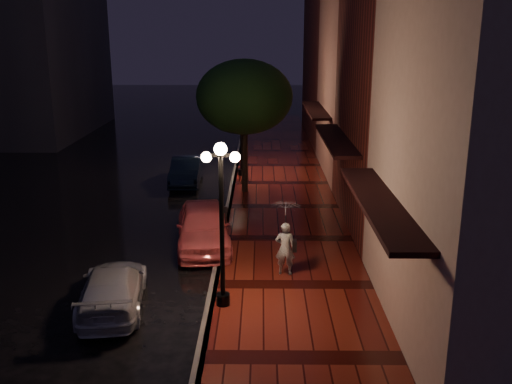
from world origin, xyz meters
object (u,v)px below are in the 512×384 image
(street_tree, at_px, (244,99))
(silver_car, at_px, (113,288))
(pink_car, at_px, (203,226))
(navy_car, at_px, (186,171))
(streetlamp_near, at_px, (222,216))
(streetlamp_far, at_px, (241,126))
(parking_meter, at_px, (226,221))
(woman_with_umbrella, at_px, (286,226))

(street_tree, distance_m, silver_car, 11.95)
(pink_car, relative_size, navy_car, 1.12)
(streetlamp_near, height_order, streetlamp_far, same)
(streetlamp_near, relative_size, silver_car, 1.10)
(street_tree, bearing_deg, silver_car, -106.11)
(pink_car, xyz_separation_m, silver_car, (-1.95, -4.45, -0.17))
(navy_car, height_order, parking_meter, parking_meter)
(silver_car, relative_size, woman_with_umbrella, 1.76)
(pink_car, xyz_separation_m, parking_meter, (0.75, 0.06, 0.17))
(woman_with_umbrella, xyz_separation_m, parking_meter, (-1.90, 2.58, -0.71))
(street_tree, height_order, silver_car, street_tree)
(streetlamp_far, relative_size, navy_car, 1.11)
(streetlamp_near, relative_size, navy_car, 1.11)
(streetlamp_near, distance_m, street_tree, 11.12)
(navy_car, relative_size, woman_with_umbrella, 1.74)
(street_tree, xyz_separation_m, silver_car, (-3.16, -10.92, -3.67))
(navy_car, xyz_separation_m, parking_meter, (2.39, -8.24, 0.28))
(navy_car, xyz_separation_m, woman_with_umbrella, (4.29, -10.82, 0.98))
(silver_car, xyz_separation_m, woman_with_umbrella, (4.59, 1.93, 1.05))
(streetlamp_near, height_order, woman_with_umbrella, streetlamp_near)
(navy_car, xyz_separation_m, silver_car, (-0.30, -12.75, -0.07))
(streetlamp_near, relative_size, woman_with_umbrella, 1.93)
(streetlamp_near, relative_size, street_tree, 0.74)
(parking_meter, bearing_deg, streetlamp_far, 104.84)
(street_tree, distance_m, pink_car, 7.46)
(street_tree, xyz_separation_m, pink_car, (-1.21, -6.48, -3.50))
(streetlamp_near, distance_m, silver_car, 3.54)
(pink_car, relative_size, parking_meter, 3.46)
(streetlamp_far, bearing_deg, streetlamp_near, -90.00)
(woman_with_umbrella, bearing_deg, streetlamp_far, -74.21)
(streetlamp_far, relative_size, silver_car, 1.10)
(street_tree, distance_m, parking_meter, 7.24)
(silver_car, bearing_deg, streetlamp_far, -109.61)
(woman_with_umbrella, bearing_deg, streetlamp_near, 57.44)
(pink_car, height_order, silver_car, pink_car)
(pink_car, relative_size, woman_with_umbrella, 1.96)
(navy_car, distance_m, silver_car, 12.75)
(navy_car, height_order, woman_with_umbrella, woman_with_umbrella)
(pink_car, height_order, navy_car, pink_car)
(streetlamp_near, bearing_deg, streetlamp_far, 90.00)
(street_tree, relative_size, navy_car, 1.49)
(street_tree, height_order, navy_car, street_tree)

